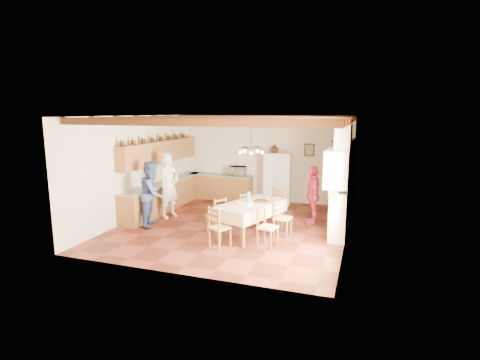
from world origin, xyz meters
name	(u,v)px	position (x,y,z in m)	size (l,w,h in m)	color
floor	(233,226)	(0.00, 0.00, -0.01)	(6.00, 6.50, 0.02)	#4A1D12
ceiling	(233,116)	(0.00, 0.00, 3.01)	(6.00, 6.50, 0.02)	white
wall_back	(265,158)	(0.00, 3.26, 1.50)	(6.00, 0.02, 3.00)	white
wall_front	(174,199)	(0.00, -3.26, 1.50)	(6.00, 0.02, 3.00)	white
wall_left	(137,167)	(-3.01, 0.00, 1.50)	(0.02, 6.50, 3.00)	white
wall_right	(349,179)	(3.01, 0.00, 1.50)	(0.02, 6.50, 3.00)	white
ceiling_beams	(233,119)	(0.00, 0.00, 2.91)	(6.00, 6.30, 0.16)	#36230C
lower_cabinets_left	(166,196)	(-2.70, 1.05, 0.43)	(0.60, 4.30, 0.86)	brown
lower_cabinets_back	(221,187)	(-1.55, 2.95, 0.43)	(2.30, 0.60, 0.86)	brown
countertop_left	(165,182)	(-2.70, 1.05, 0.88)	(0.62, 4.30, 0.04)	slate
countertop_back	(220,175)	(-1.55, 2.95, 0.88)	(2.34, 0.62, 0.04)	slate
backsplash_left	(157,172)	(-2.98, 1.05, 1.20)	(0.03, 4.30, 0.60)	white
backsplash_back	(223,165)	(-1.55, 3.23, 1.20)	(2.30, 0.03, 0.60)	white
upper_cabinets	(161,152)	(-2.83, 1.05, 1.85)	(0.35, 4.20, 0.70)	brown
fireplace	(337,181)	(2.72, 0.20, 1.40)	(0.56, 1.60, 2.80)	#EFE7C6
wall_picture	(309,150)	(1.55, 3.23, 1.85)	(0.34, 0.03, 0.42)	#302018
refrigerator	(278,178)	(0.55, 2.97, 0.88)	(0.88, 0.72, 1.75)	white
hutch	(343,178)	(2.75, 2.10, 1.16)	(0.53, 1.27, 2.31)	#3A1F11
dining_table	(251,206)	(0.67, -0.53, 0.75)	(1.53, 2.12, 0.83)	beige
chandelier	(251,147)	(0.67, -0.53, 2.25)	(0.47, 0.47, 0.03)	black
chair_left_near	(216,215)	(-0.21, -0.69, 0.48)	(0.42, 0.40, 0.96)	brown
chair_left_far	(241,209)	(0.19, 0.12, 0.48)	(0.42, 0.40, 0.96)	brown
chair_right_near	(268,226)	(1.29, -1.20, 0.48)	(0.42, 0.40, 0.96)	brown
chair_right_far	(283,217)	(1.46, -0.33, 0.48)	(0.42, 0.40, 0.96)	brown
chair_end_near	(220,227)	(0.24, -1.58, 0.48)	(0.42, 0.40, 0.96)	brown
chair_end_far	(274,207)	(1.01, 0.61, 0.48)	(0.42, 0.40, 0.96)	brown
person_man	(169,185)	(-2.09, 0.24, 0.97)	(0.71, 0.46, 1.94)	silver
person_woman_blue	(152,194)	(-2.13, -0.62, 0.90)	(0.87, 0.68, 1.79)	#3B508D
person_woman_red	(313,195)	(2.01, 0.99, 0.82)	(0.96, 0.40, 1.64)	#C52C45
microwave	(238,171)	(-0.89, 2.95, 1.06)	(0.58, 0.39, 0.32)	silver
fridge_vase	(274,148)	(0.42, 2.97, 1.90)	(0.27, 0.27, 0.29)	#3A1F11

